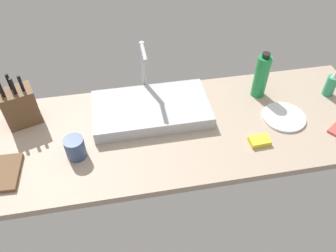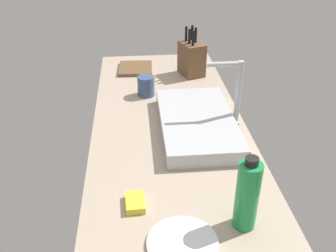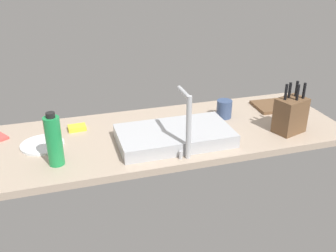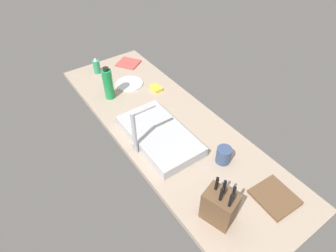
{
  "view_description": "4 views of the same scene",
  "coord_description": "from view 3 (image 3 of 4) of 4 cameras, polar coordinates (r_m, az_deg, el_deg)",
  "views": [
    {
      "loc": [
        -21.3,
        -107.51,
        116.0
      ],
      "look_at": [
        -2.35,
        -4.12,
        9.68
      ],
      "focal_mm": 36.19,
      "sensor_mm": 36.0,
      "label": 1
    },
    {
      "loc": [
        128.92,
        -13.92,
        87.7
      ],
      "look_at": [
        -3.01,
        -1.46,
        8.66
      ],
      "focal_mm": 40.7,
      "sensor_mm": 36.0,
      "label": 2
    },
    {
      "loc": [
        43.58,
        169.76,
        90.75
      ],
      "look_at": [
        -6.49,
        4.22,
        8.82
      ],
      "focal_mm": 41.06,
      "sensor_mm": 36.0,
      "label": 3
    },
    {
      "loc": [
        -110.38,
        76.82,
        128.02
      ],
      "look_at": [
        -7.06,
        4.19,
        10.22
      ],
      "focal_mm": 30.23,
      "sensor_mm": 36.0,
      "label": 4
    }
  ],
  "objects": [
    {
      "name": "coffee_mug",
      "position": [
        2.15,
        8.34,
        2.52
      ],
      "size": [
        8.42,
        8.42,
        9.9
      ],
      "primitive_type": "cylinder",
      "color": "#384C75",
      "rests_on": "countertop_slab"
    },
    {
      "name": "sink_basin",
      "position": [
        1.87,
        0.98,
        -1.44
      ],
      "size": [
        55.02,
        30.44,
        6.31
      ],
      "primitive_type": "cube",
      "color": "#B7BABF",
      "rests_on": "countertop_slab"
    },
    {
      "name": "faucet",
      "position": [
        1.68,
        2.87,
        0.77
      ],
      "size": [
        5.5,
        15.11,
        29.77
      ],
      "color": "#B7BABF",
      "rests_on": "countertop_slab"
    },
    {
      "name": "knife_block",
      "position": [
        2.04,
        17.71,
        1.59
      ],
      "size": [
        17.32,
        14.62,
        25.97
      ],
      "rotation": [
        0.0,
        0.0,
        0.3
      ],
      "color": "brown",
      "rests_on": "countertop_slab"
    },
    {
      "name": "countertop_slab",
      "position": [
        1.97,
        -2.17,
        -1.59
      ],
      "size": [
        197.87,
        66.06,
        3.5
      ],
      "primitive_type": "cube",
      "color": "tan",
      "rests_on": "ground"
    },
    {
      "name": "cutting_board",
      "position": [
        2.35,
        15.2,
        2.88
      ],
      "size": [
        21.24,
        19.66,
        1.8
      ],
      "primitive_type": "cube",
      "rotation": [
        0.0,
        0.0,
        -0.05
      ],
      "color": "brown",
      "rests_on": "countertop_slab"
    },
    {
      "name": "dinner_plate",
      "position": [
        1.93,
        -18.15,
        -2.65
      ],
      "size": [
        20.51,
        20.51,
        1.2
      ],
      "primitive_type": "cylinder",
      "color": "white",
      "rests_on": "countertop_slab"
    },
    {
      "name": "water_bottle",
      "position": [
        1.71,
        -16.57,
        -2.08
      ],
      "size": [
        6.93,
        6.93,
        24.5
      ],
      "color": "#1E8E47",
      "rests_on": "countertop_slab"
    },
    {
      "name": "dish_sponge",
      "position": [
        2.05,
        -13.36,
        -0.25
      ],
      "size": [
        9.26,
        6.4,
        2.4
      ],
      "primitive_type": "cube",
      "rotation": [
        0.0,
        0.0,
        0.05
      ],
      "color": "yellow",
      "rests_on": "countertop_slab"
    }
  ]
}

